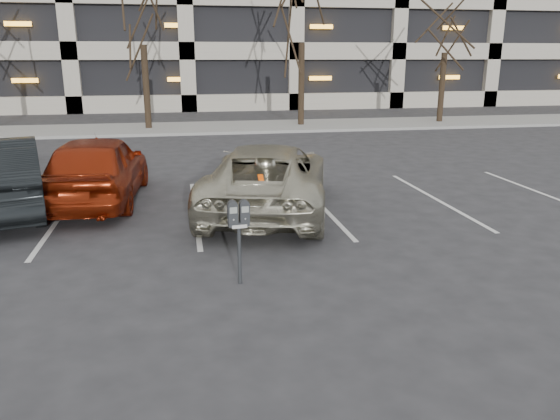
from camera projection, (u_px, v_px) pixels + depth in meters
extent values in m
plane|color=#28282B|center=(277.00, 242.00, 9.91)|extent=(140.00, 140.00, 0.00)
cube|color=gray|center=(216.00, 128.00, 25.02)|extent=(80.00, 4.00, 0.12)
cube|color=silver|center=(60.00, 218.00, 11.35)|extent=(0.10, 5.20, 0.00)
cube|color=silver|center=(195.00, 211.00, 11.84)|extent=(0.10, 5.20, 0.00)
cube|color=silver|center=(320.00, 205.00, 12.32)|extent=(0.10, 5.20, 0.00)
cube|color=silver|center=(436.00, 199.00, 12.81)|extent=(0.10, 5.20, 0.00)
cube|color=silver|center=(543.00, 194.00, 13.30)|extent=(0.10, 5.20, 0.00)
cylinder|color=black|center=(146.00, 88.00, 24.01)|extent=(0.28, 0.28, 3.70)
cylinder|color=black|center=(301.00, 86.00, 25.22)|extent=(0.28, 0.28, 3.80)
cylinder|color=black|center=(442.00, 89.00, 26.49)|extent=(0.28, 0.28, 3.38)
cylinder|color=black|center=(239.00, 255.00, 7.97)|extent=(0.06, 0.06, 0.90)
cube|color=black|center=(239.00, 224.00, 7.84)|extent=(0.31, 0.13, 0.06)
cube|color=silver|center=(240.00, 227.00, 7.79)|extent=(0.22, 0.03, 0.05)
cube|color=gray|center=(233.00, 210.00, 7.70)|extent=(0.11, 0.02, 0.09)
cube|color=gray|center=(245.00, 210.00, 7.74)|extent=(0.11, 0.02, 0.09)
imported|color=#BBB79F|center=(267.00, 178.00, 11.68)|extent=(3.67, 5.71, 1.47)
cube|color=#FF4F05|center=(257.00, 151.00, 10.55)|extent=(0.10, 0.20, 0.01)
imported|color=maroon|center=(97.00, 168.00, 12.38)|extent=(2.15, 4.74, 1.58)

